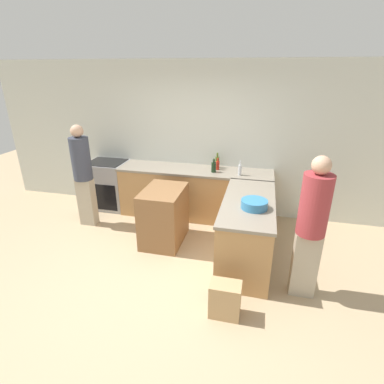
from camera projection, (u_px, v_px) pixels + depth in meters
ground_plane at (165, 273)px, 4.01m from camera, size 14.00×14.00×0.00m
wall_back at (199, 140)px, 5.40m from camera, size 8.00×0.06×2.70m
counter_back at (195, 193)px, 5.43m from camera, size 2.72×0.67×0.90m
counter_peninsula at (247, 230)px, 4.18m from camera, size 0.69×1.67×0.90m
range_oven at (109, 185)px, 5.81m from camera, size 0.71×0.62×0.92m
island_table at (164, 216)px, 4.62m from camera, size 0.59×0.83×0.87m
mixing_bowl at (254, 204)px, 3.76m from camera, size 0.34×0.34×0.11m
wine_bottle_dark at (214, 167)px, 5.08m from camera, size 0.08×0.08×0.23m
hot_sauce_bottle at (218, 165)px, 5.21m from camera, size 0.06×0.06×0.21m
olive_oil_bottle at (217, 162)px, 5.30m from camera, size 0.07×0.07×0.27m
vinegar_bottle_clear at (240, 170)px, 4.93m from camera, size 0.06×0.06×0.24m
person_by_range at (83, 172)px, 4.95m from camera, size 0.31×0.31×1.73m
person_at_peninsula at (311, 224)px, 3.31m from camera, size 0.32×0.32×1.73m
paper_bag at (225, 299)px, 3.26m from camera, size 0.34×0.23×0.41m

